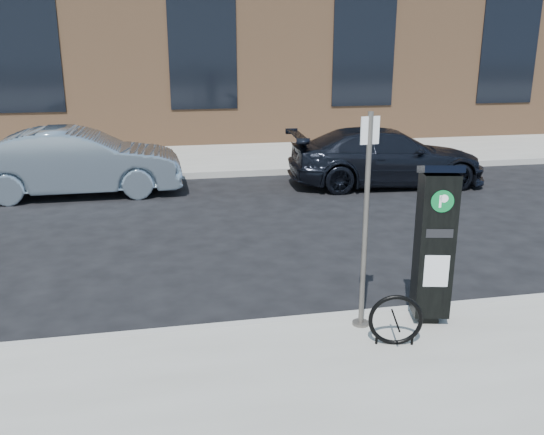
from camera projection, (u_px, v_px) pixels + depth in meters
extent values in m
plane|color=black|center=(299.00, 329.00, 6.51)|extent=(120.00, 120.00, 0.00)
cube|color=gray|center=(201.00, 138.00, 19.65)|extent=(60.00, 12.00, 0.15)
cube|color=#9E9B93|center=(300.00, 324.00, 6.47)|extent=(60.00, 0.12, 0.16)
cube|color=#9E9B93|center=(220.00, 174.00, 14.03)|extent=(60.00, 0.12, 0.16)
cube|color=brown|center=(190.00, 20.00, 21.34)|extent=(28.00, 10.00, 8.00)
cube|color=black|center=(22.00, 49.00, 15.97)|extent=(2.00, 0.06, 3.50)
cube|color=black|center=(203.00, 49.00, 16.91)|extent=(2.00, 0.06, 3.50)
cube|color=black|center=(364.00, 49.00, 17.85)|extent=(2.00, 0.06, 3.50)
cube|color=black|center=(509.00, 49.00, 18.79)|extent=(2.00, 0.06, 3.50)
cube|color=black|center=(428.00, 316.00, 6.39)|extent=(0.22, 0.22, 0.09)
cube|color=black|center=(434.00, 245.00, 6.15)|extent=(0.43, 0.40, 1.58)
cube|color=black|center=(441.00, 169.00, 5.91)|extent=(0.48, 0.44, 0.15)
cylinder|color=#085D28|center=(442.00, 201.00, 5.84)|extent=(0.23, 0.06, 0.23)
cube|color=white|center=(442.00, 201.00, 5.84)|extent=(0.08, 0.03, 0.13)
cube|color=silver|center=(436.00, 271.00, 6.06)|extent=(0.26, 0.06, 0.35)
cube|color=black|center=(440.00, 233.00, 5.94)|extent=(0.27, 0.07, 0.09)
cylinder|color=#57524C|center=(361.00, 323.00, 6.30)|extent=(0.18, 0.18, 0.03)
cylinder|color=#57524C|center=(365.00, 224.00, 5.97)|extent=(0.06, 0.06, 2.31)
cube|color=silver|center=(370.00, 130.00, 5.70)|extent=(0.20, 0.05, 0.28)
torus|color=black|center=(396.00, 320.00, 5.81)|extent=(0.54, 0.18, 0.55)
cylinder|color=black|center=(377.00, 339.00, 5.88)|extent=(0.03, 0.03, 0.11)
cylinder|color=black|center=(412.00, 340.00, 5.86)|extent=(0.03, 0.03, 0.11)
imported|color=gray|center=(78.00, 162.00, 12.22)|extent=(4.33, 1.53, 1.43)
imported|color=black|center=(386.00, 157.00, 13.13)|extent=(4.59, 2.13, 1.30)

